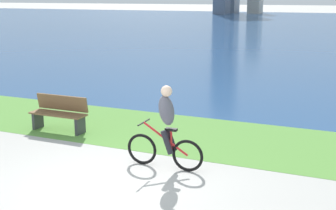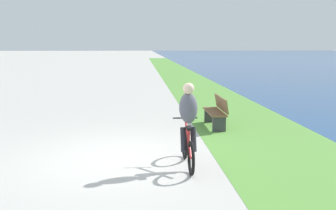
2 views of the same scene
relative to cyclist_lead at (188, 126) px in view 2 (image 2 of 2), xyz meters
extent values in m
plane|color=#B2AFA8|center=(-0.64, -1.42, -0.84)|extent=(300.00, 300.00, 0.00)
cube|color=#59933D|center=(-0.64, 2.28, -0.83)|extent=(120.00, 3.27, 0.01)
torus|color=black|center=(-0.53, 0.00, -0.51)|extent=(0.65, 0.06, 0.65)
torus|color=black|center=(0.46, 0.00, -0.51)|extent=(0.65, 0.06, 0.65)
cylinder|color=red|center=(-0.01, 0.00, -0.23)|extent=(0.97, 0.04, 0.61)
cylinder|color=red|center=(0.11, 0.00, -0.28)|extent=(0.04, 0.04, 0.47)
cube|color=black|center=(0.11, 0.00, -0.02)|extent=(0.24, 0.10, 0.05)
cylinder|color=black|center=(-0.48, 0.00, 0.06)|extent=(0.03, 0.52, 0.03)
ellipsoid|color=#595966|center=(0.01, 0.00, 0.36)|extent=(0.40, 0.36, 0.65)
sphere|color=beige|center=(0.01, 0.00, 0.74)|extent=(0.22, 0.22, 0.22)
cylinder|color=#26262D|center=(0.06, -0.10, -0.26)|extent=(0.27, 0.11, 0.49)
cylinder|color=#26262D|center=(0.06, 0.10, -0.26)|extent=(0.27, 0.11, 0.49)
cube|color=brown|center=(-3.52, 1.26, -0.39)|extent=(1.50, 0.45, 0.04)
cube|color=brown|center=(-3.52, 1.45, -0.14)|extent=(1.50, 0.11, 0.40)
cube|color=#38383D|center=(-2.87, 1.26, -0.61)|extent=(0.08, 0.37, 0.45)
cube|color=#38383D|center=(-4.17, 1.26, -0.61)|extent=(0.08, 0.37, 0.45)
camera|label=1|loc=(3.41, -7.88, 2.55)|focal=48.65mm
camera|label=2|loc=(6.89, -0.92, 1.57)|focal=38.75mm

